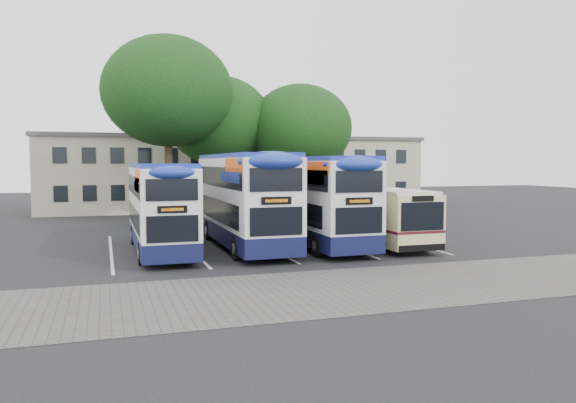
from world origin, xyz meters
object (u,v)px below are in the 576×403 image
at_px(bus_dd_mid, 243,196).
at_px(bus_dd_right, 313,197).
at_px(tree_left, 167,91).
at_px(tree_mid, 219,121).
at_px(bus_dd_left, 160,203).
at_px(bus_single, 372,211).
at_px(tree_right, 300,128).
at_px(lamp_post, 330,148).

distance_m(bus_dd_mid, bus_dd_right, 3.39).
xyz_separation_m(tree_left, bus_dd_mid, (2.20, -11.46, -6.13)).
bearing_deg(tree_mid, bus_dd_left, -111.14).
height_order(tree_left, tree_mid, tree_left).
bearing_deg(bus_dd_mid, bus_single, -5.32).
relative_size(bus_dd_mid, bus_single, 1.14).
bearing_deg(tree_mid, bus_single, -72.14).
height_order(tree_right, bus_dd_mid, tree_right).
distance_m(lamp_post, bus_dd_right, 17.60).
bearing_deg(bus_single, tree_left, 125.48).
bearing_deg(bus_dd_mid, bus_dd_left, -176.27).
bearing_deg(bus_dd_left, bus_single, -1.92).
distance_m(bus_dd_left, bus_dd_right, 7.24).
bearing_deg(bus_dd_mid, tree_right, 59.75).
height_order(tree_right, bus_dd_left, tree_right).
xyz_separation_m(lamp_post, bus_dd_right, (-7.40, -15.73, -2.75)).
relative_size(bus_dd_left, bus_single, 1.03).
height_order(lamp_post, bus_dd_right, lamp_post).
xyz_separation_m(lamp_post, tree_mid, (-9.10, -1.30, 1.84)).
bearing_deg(bus_dd_right, lamp_post, 64.81).
height_order(tree_right, bus_single, tree_right).
bearing_deg(bus_dd_right, tree_mid, 96.73).
xyz_separation_m(tree_right, bus_dd_mid, (-7.19, -12.32, -3.99)).
bearing_deg(tree_left, bus_dd_mid, -79.13).
height_order(bus_dd_mid, bus_dd_right, bus_dd_mid).
height_order(bus_dd_left, bus_single, bus_dd_left).
relative_size(lamp_post, bus_dd_right, 0.89).
bearing_deg(tree_left, lamp_post, 16.78).
distance_m(tree_left, bus_single, 16.37).
relative_size(tree_left, bus_dd_mid, 1.15).
relative_size(bus_dd_mid, bus_dd_right, 1.03).
relative_size(lamp_post, bus_single, 0.99).
height_order(bus_dd_left, bus_dd_right, bus_dd_right).
xyz_separation_m(tree_right, bus_dd_left, (-11.06, -12.58, -4.23)).
height_order(lamp_post, tree_left, tree_left).
bearing_deg(bus_dd_left, bus_dd_right, -0.91).
bearing_deg(bus_single, tree_right, 86.47).
distance_m(lamp_post, tree_right, 4.88).
bearing_deg(lamp_post, tree_left, -163.22).
relative_size(tree_right, bus_dd_mid, 0.91).
relative_size(tree_left, bus_dd_right, 1.19).
distance_m(tree_mid, bus_dd_right, 15.24).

